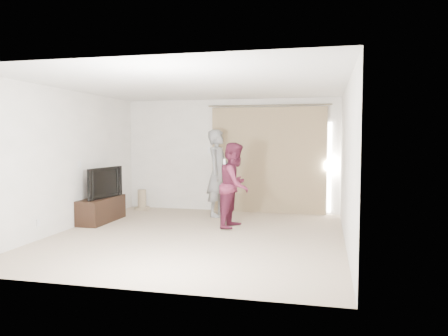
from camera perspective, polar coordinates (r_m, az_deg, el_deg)
The scene contains 10 objects.
floor at distance 7.71m, azimuth -3.59°, elevation -8.87°, with size 5.50×5.50×0.00m, color tan.
wall_back at distance 10.19m, azimuth 0.82°, elevation 1.66°, with size 5.00×0.04×2.60m, color beige.
wall_left at distance 8.58m, azimuth -19.83°, elevation 0.99°, with size 0.04×5.50×2.60m.
ceiling at distance 7.57m, azimuth -3.68°, elevation 10.71°, with size 5.00×5.50×0.01m, color silver.
curtain at distance 9.97m, azimuth 5.87°, elevation 1.04°, with size 2.80×0.11×2.46m.
tv_console at distance 9.27m, azimuth -15.70°, elevation -5.26°, with size 0.45×1.29×0.49m, color black.
tv at distance 9.20m, azimuth -15.77°, elevation -1.83°, with size 1.08×0.14×0.62m, color black.
scratching_post at distance 10.60m, azimuth -10.65°, elevation -4.33°, with size 0.36×0.36×0.48m.
person_man at distance 9.50m, azimuth -0.77°, elevation -0.65°, with size 0.56×0.75×1.89m.
person_woman at distance 8.32m, azimuth 1.44°, elevation -2.24°, with size 0.72×0.87×1.62m.
Camera 1 is at (2.16, -7.20, 1.72)m, focal length 35.00 mm.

